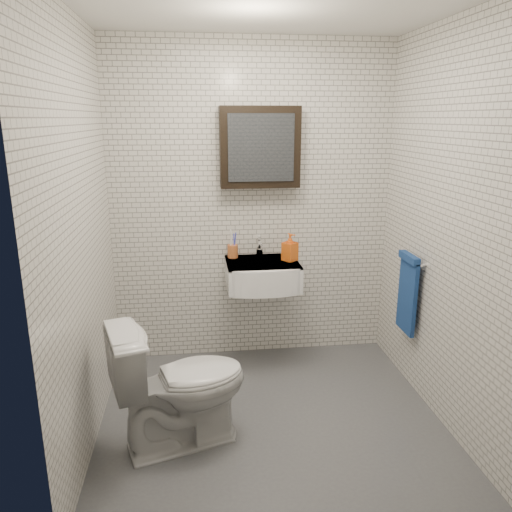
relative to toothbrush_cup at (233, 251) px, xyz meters
name	(u,v)px	position (x,y,z in m)	size (l,w,h in m)	color
ground	(270,417)	(0.16, -0.92, -0.90)	(2.20, 2.00, 0.01)	#4B4D52
room_shell	(272,197)	(0.16, -0.92, 0.56)	(2.22, 2.02, 2.51)	silver
washbasin	(263,275)	(0.21, -0.19, -0.15)	(0.55, 0.50, 0.20)	white
faucet	(260,248)	(0.21, 0.01, 0.01)	(0.06, 0.20, 0.15)	silver
mirror_cabinet	(260,147)	(0.21, 0.00, 0.79)	(0.60, 0.15, 0.60)	black
towel_rail	(408,290)	(1.21, -0.57, -0.18)	(0.09, 0.30, 0.58)	silver
toothbrush_cup	(233,251)	(0.00, 0.00, 0.00)	(0.10, 0.10, 0.22)	#B75D2D
soap_bottle	(290,247)	(0.43, -0.14, 0.05)	(0.10, 0.10, 0.21)	orange
toilet	(180,383)	(-0.40, -1.11, -0.51)	(0.45, 0.78, 0.80)	silver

